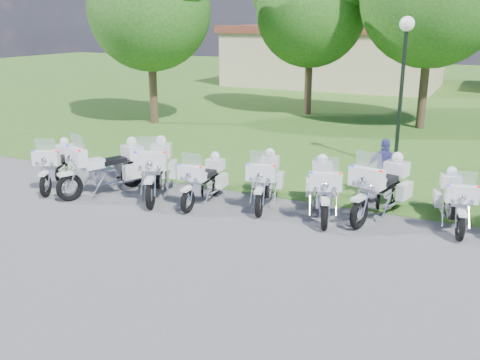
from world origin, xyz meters
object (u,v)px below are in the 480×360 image
at_px(motorcycle_3, 204,179).
at_px(lamp_post, 404,57).
at_px(motorcycle_0, 57,164).
at_px(bystander_c, 384,170).
at_px(motorcycle_2, 157,168).
at_px(motorcycle_7, 454,200).
at_px(motorcycle_6, 381,187).
at_px(motorcycle_4, 266,179).
at_px(motorcycle_1, 107,167).
at_px(motorcycle_5, 323,188).

relative_size(motorcycle_3, lamp_post, 0.47).
relative_size(motorcycle_0, bystander_c, 1.33).
bearing_deg(lamp_post, motorcycle_0, -143.80).
bearing_deg(motorcycle_0, motorcycle_2, 166.26).
bearing_deg(motorcycle_3, motorcycle_2, 0.03).
height_order(motorcycle_7, bystander_c, bystander_c).
height_order(motorcycle_0, bystander_c, bystander_c).
distance_m(motorcycle_0, motorcycle_6, 8.74).
bearing_deg(motorcycle_4, motorcycle_2, -2.26).
height_order(lamp_post, bystander_c, lamp_post).
xyz_separation_m(motorcycle_6, motorcycle_7, (1.61, 0.10, -0.11)).
bearing_deg(motorcycle_7, motorcycle_0, -4.72).
xyz_separation_m(motorcycle_4, bystander_c, (2.60, 1.68, 0.15)).
bearing_deg(motorcycle_6, bystander_c, -67.61).
bearing_deg(motorcycle_3, bystander_c, -154.53).
height_order(motorcycle_1, motorcycle_3, motorcycle_1).
height_order(motorcycle_5, lamp_post, lamp_post).
distance_m(motorcycle_3, lamp_post, 7.17).
bearing_deg(motorcycle_2, lamp_post, -158.61).
bearing_deg(motorcycle_1, motorcycle_2, -141.76).
bearing_deg(motorcycle_0, motorcycle_1, 161.35).
xyz_separation_m(motorcycle_1, lamp_post, (6.55, 5.82, 2.71)).
bearing_deg(bystander_c, lamp_post, -99.55).
bearing_deg(motorcycle_2, motorcycle_6, 165.13).
xyz_separation_m(motorcycle_0, motorcycle_4, (5.81, 1.14, 0.02)).
bearing_deg(motorcycle_5, motorcycle_3, -11.91).
xyz_separation_m(motorcycle_3, motorcycle_7, (5.88, 1.03, 0.01)).
bearing_deg(motorcycle_2, bystander_c, 177.81).
height_order(motorcycle_0, motorcycle_1, motorcycle_1).
distance_m(motorcycle_2, motorcycle_4, 2.91).
bearing_deg(motorcycle_6, motorcycle_4, 21.74).
relative_size(motorcycle_1, motorcycle_2, 0.99).
xyz_separation_m(motorcycle_1, bystander_c, (6.80, 2.66, 0.07)).
bearing_deg(motorcycle_3, motorcycle_6, -170.75).
bearing_deg(motorcycle_4, motorcycle_6, 173.78).
xyz_separation_m(motorcycle_2, bystander_c, (5.45, 2.28, 0.06)).
relative_size(motorcycle_0, motorcycle_1, 0.87).
bearing_deg(bystander_c, motorcycle_2, 8.65).
bearing_deg(motorcycle_7, lamp_post, -78.45).
relative_size(motorcycle_4, bystander_c, 1.43).
relative_size(motorcycle_1, motorcycle_4, 1.07).
distance_m(motorcycle_4, motorcycle_5, 1.54).
distance_m(motorcycle_1, bystander_c, 7.31).
height_order(motorcycle_1, motorcycle_6, motorcycle_1).
bearing_deg(motorcycle_3, motorcycle_0, 4.99).
xyz_separation_m(motorcycle_5, bystander_c, (1.07, 1.79, 0.13)).
xyz_separation_m(motorcycle_4, motorcycle_5, (1.53, -0.12, 0.02)).
xyz_separation_m(motorcycle_2, motorcycle_5, (4.38, 0.49, -0.07)).
bearing_deg(motorcycle_0, motorcycle_7, 165.10).
relative_size(motorcycle_5, motorcycle_7, 1.06).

